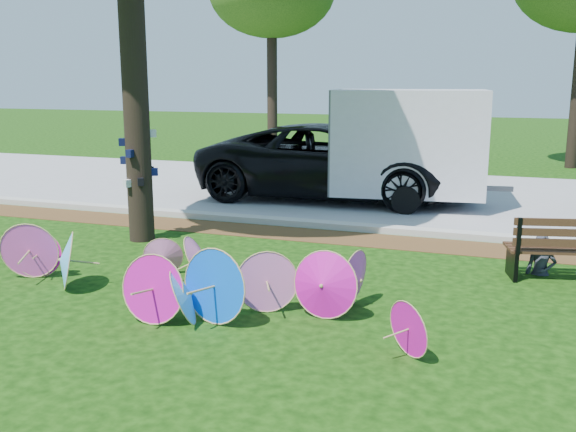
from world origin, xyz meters
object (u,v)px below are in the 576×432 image
(park_bench, at_px, (569,247))
(parasol_pile, at_px, (194,274))
(black_van, at_px, (333,162))
(cargo_trailer, at_px, (409,142))
(person_left, at_px, (543,236))

(park_bench, bearing_deg, parasol_pile, -162.16)
(black_van, distance_m, cargo_trailer, 1.93)
(black_van, xyz_separation_m, person_left, (4.51, -4.96, -0.30))
(black_van, relative_size, park_bench, 3.60)
(park_bench, relative_size, person_left, 1.51)
(cargo_trailer, xyz_separation_m, person_left, (2.69, -4.68, -0.86))
(parasol_pile, xyz_separation_m, park_bench, (4.55, 2.73, 0.07))
(parasol_pile, xyz_separation_m, black_van, (-0.30, 7.74, 0.49))
(cargo_trailer, bearing_deg, parasol_pile, -108.57)
(person_left, bearing_deg, parasol_pile, -143.88)
(black_van, xyz_separation_m, cargo_trailer, (1.82, -0.29, 0.56))
(park_bench, distance_m, person_left, 0.37)
(black_van, bearing_deg, person_left, -140.67)
(person_left, bearing_deg, park_bench, -5.47)
(cargo_trailer, xyz_separation_m, park_bench, (3.04, -4.73, -0.98))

